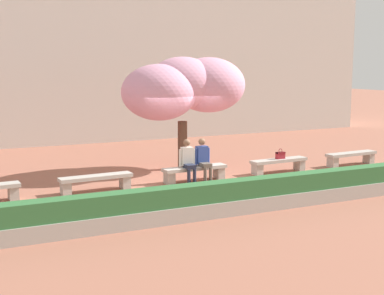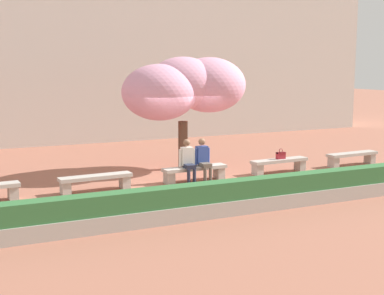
{
  "view_description": "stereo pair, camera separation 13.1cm",
  "coord_description": "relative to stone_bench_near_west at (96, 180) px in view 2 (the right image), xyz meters",
  "views": [
    {
      "loc": [
        -6.91,
        -14.19,
        3.45
      ],
      "look_at": [
        0.0,
        0.2,
        1.0
      ],
      "focal_mm": 50.0,
      "sensor_mm": 36.0,
      "label": 1
    },
    {
      "loc": [
        -6.79,
        -14.25,
        3.45
      ],
      "look_at": [
        0.0,
        0.2,
        1.0
      ],
      "focal_mm": 50.0,
      "sensor_mm": 36.0,
      "label": 2
    }
  ],
  "objects": [
    {
      "name": "ground_plane",
      "position": [
        3.04,
        0.0,
        -0.31
      ],
      "size": [
        100.0,
        100.0,
        0.0
      ],
      "primitive_type": "plane",
      "color": "#9E604C"
    },
    {
      "name": "stone_bench_near_east",
      "position": [
        6.09,
        0.0,
        0.0
      ],
      "size": [
        2.06,
        0.52,
        0.45
      ],
      "color": "#ADA89E",
      "rests_on": "ground"
    },
    {
      "name": "stone_bench_near_west",
      "position": [
        0.0,
        0.0,
        0.0
      ],
      "size": [
        2.06,
        0.52,
        0.45
      ],
      "color": "#ADA89E",
      "rests_on": "ground"
    },
    {
      "name": "handbag",
      "position": [
        6.14,
        0.01,
        0.27
      ],
      "size": [
        0.3,
        0.15,
        0.34
      ],
      "color": "#A3232D",
      "rests_on": "stone_bench_near_east"
    },
    {
      "name": "person_seated_right",
      "position": [
        3.3,
        -0.05,
        0.39
      ],
      "size": [
        0.51,
        0.68,
        1.29
      ],
      "color": "black",
      "rests_on": "ground"
    },
    {
      "name": "stone_bench_center",
      "position": [
        3.04,
        0.0,
        0.0
      ],
      "size": [
        2.06,
        0.52,
        0.45
      ],
      "color": "#ADA89E",
      "rests_on": "ground"
    },
    {
      "name": "building_facade",
      "position": [
        3.04,
        11.08,
        3.94
      ],
      "size": [
        28.43,
        4.0,
        8.5
      ],
      "primitive_type": "cube",
      "color": "beige",
      "rests_on": "ground"
    },
    {
      "name": "cherry_tree_main",
      "position": [
        3.55,
        1.9,
        2.44
      ],
      "size": [
        4.26,
        2.71,
        3.75
      ],
      "color": "#513828",
      "rests_on": "ground"
    },
    {
      "name": "person_seated_left",
      "position": [
        2.79,
        -0.05,
        0.39
      ],
      "size": [
        0.51,
        0.7,
        1.29
      ],
      "color": "black",
      "rests_on": "ground"
    },
    {
      "name": "planter_hedge_foreground",
      "position": [
        3.04,
        -3.6,
        0.08
      ],
      "size": [
        19.0,
        0.5,
        0.8
      ],
      "color": "#ADA89E",
      "rests_on": "ground"
    },
    {
      "name": "stone_bench_east_end",
      "position": [
        9.13,
        0.0,
        0.0
      ],
      "size": [
        2.06,
        0.52,
        0.45
      ],
      "color": "#ADA89E",
      "rests_on": "ground"
    }
  ]
}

